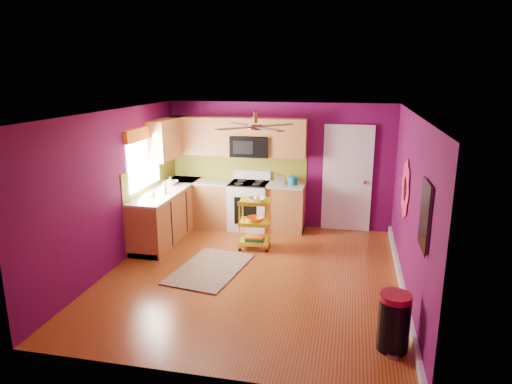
# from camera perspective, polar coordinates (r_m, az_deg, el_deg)

# --- Properties ---
(ground) EXTENTS (5.00, 5.00, 0.00)m
(ground) POSITION_cam_1_polar(r_m,az_deg,el_deg) (7.22, -0.40, -10.30)
(ground) COLOR maroon
(ground) RESTS_ON ground
(room_envelope) EXTENTS (4.54, 5.04, 2.52)m
(room_envelope) POSITION_cam_1_polar(r_m,az_deg,el_deg) (6.69, -0.20, 2.46)
(room_envelope) COLOR #5C0A45
(room_envelope) RESTS_ON ground
(lower_cabinets) EXTENTS (2.81, 2.31, 0.94)m
(lower_cabinets) POSITION_cam_1_polar(r_m,az_deg,el_deg) (9.04, -6.29, -2.22)
(lower_cabinets) COLOR #9C5C2A
(lower_cabinets) RESTS_ON ground
(electric_range) EXTENTS (0.76, 0.66, 1.13)m
(electric_range) POSITION_cam_1_polar(r_m,az_deg,el_deg) (9.15, -0.86, -1.61)
(electric_range) COLOR white
(electric_range) RESTS_ON ground
(upper_cabinetry) EXTENTS (2.80, 2.30, 1.26)m
(upper_cabinetry) POSITION_cam_1_polar(r_m,az_deg,el_deg) (9.05, -5.20, 6.68)
(upper_cabinetry) COLOR #9C5C2A
(upper_cabinetry) RESTS_ON ground
(left_window) EXTENTS (0.08, 1.35, 1.08)m
(left_window) POSITION_cam_1_polar(r_m,az_deg,el_deg) (8.38, -13.88, 5.24)
(left_window) COLOR white
(left_window) RESTS_ON ground
(panel_door) EXTENTS (0.95, 0.11, 2.15)m
(panel_door) POSITION_cam_1_polar(r_m,az_deg,el_deg) (9.09, 11.32, 1.52)
(panel_door) COLOR white
(panel_door) RESTS_ON ground
(right_wall_art) EXTENTS (0.04, 2.74, 1.04)m
(right_wall_art) POSITION_cam_1_polar(r_m,az_deg,el_deg) (6.32, 19.04, -0.86)
(right_wall_art) COLOR black
(right_wall_art) RESTS_ON ground
(ceiling_fan) EXTENTS (1.01, 1.01, 0.26)m
(ceiling_fan) POSITION_cam_1_polar(r_m,az_deg,el_deg) (6.78, -0.07, 8.26)
(ceiling_fan) COLOR #BF8C3F
(ceiling_fan) RESTS_ON ground
(shag_rug) EXTENTS (1.17, 1.66, 0.02)m
(shag_rug) POSITION_cam_1_polar(r_m,az_deg,el_deg) (7.43, -5.77, -9.53)
(shag_rug) COLOR #311B10
(shag_rug) RESTS_ON ground
(rolling_cart) EXTENTS (0.57, 0.43, 0.98)m
(rolling_cart) POSITION_cam_1_polar(r_m,az_deg,el_deg) (8.07, -0.13, -3.72)
(rolling_cart) COLOR yellow
(rolling_cart) RESTS_ON ground
(trash_can) EXTENTS (0.45, 0.45, 0.68)m
(trash_can) POSITION_cam_1_polar(r_m,az_deg,el_deg) (5.54, 16.86, -15.29)
(trash_can) COLOR black
(trash_can) RESTS_ON ground
(teal_kettle) EXTENTS (0.18, 0.18, 0.21)m
(teal_kettle) POSITION_cam_1_polar(r_m,az_deg,el_deg) (8.87, 4.62, 1.43)
(teal_kettle) COLOR #126F89
(teal_kettle) RESTS_ON lower_cabinets
(toaster) EXTENTS (0.22, 0.15, 0.18)m
(toaster) POSITION_cam_1_polar(r_m,az_deg,el_deg) (8.92, 2.99, 1.57)
(toaster) COLOR beige
(toaster) RESTS_ON lower_cabinets
(soap_bottle_a) EXTENTS (0.09, 0.09, 0.20)m
(soap_bottle_a) POSITION_cam_1_polar(r_m,az_deg,el_deg) (8.36, -11.52, 0.47)
(soap_bottle_a) COLOR #EA3F72
(soap_bottle_a) RESTS_ON lower_cabinets
(soap_bottle_b) EXTENTS (0.12, 0.12, 0.16)m
(soap_bottle_b) POSITION_cam_1_polar(r_m,az_deg,el_deg) (9.01, -10.67, 1.39)
(soap_bottle_b) COLOR white
(soap_bottle_b) RESTS_ON lower_cabinets
(counter_dish) EXTENTS (0.28, 0.28, 0.07)m
(counter_dish) POSITION_cam_1_polar(r_m,az_deg,el_deg) (9.02, -10.62, 1.13)
(counter_dish) COLOR white
(counter_dish) RESTS_ON lower_cabinets
(counter_cup) EXTENTS (0.12, 0.12, 0.10)m
(counter_cup) POSITION_cam_1_polar(r_m,az_deg,el_deg) (8.18, -12.88, -0.30)
(counter_cup) COLOR white
(counter_cup) RESTS_ON lower_cabinets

